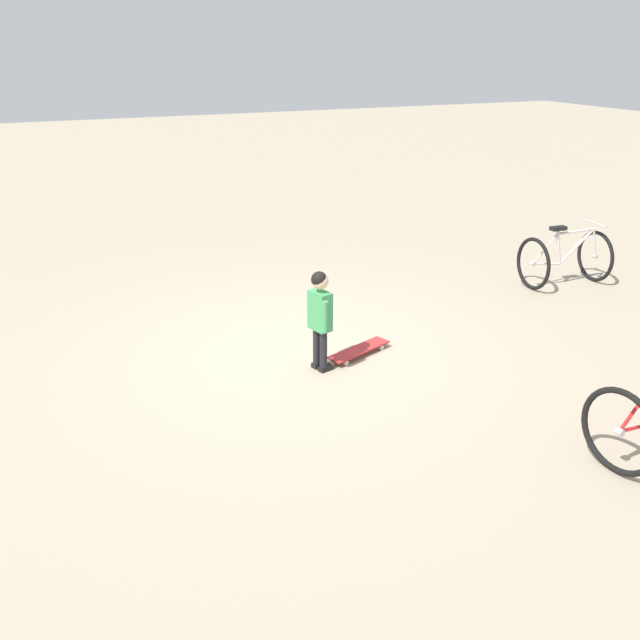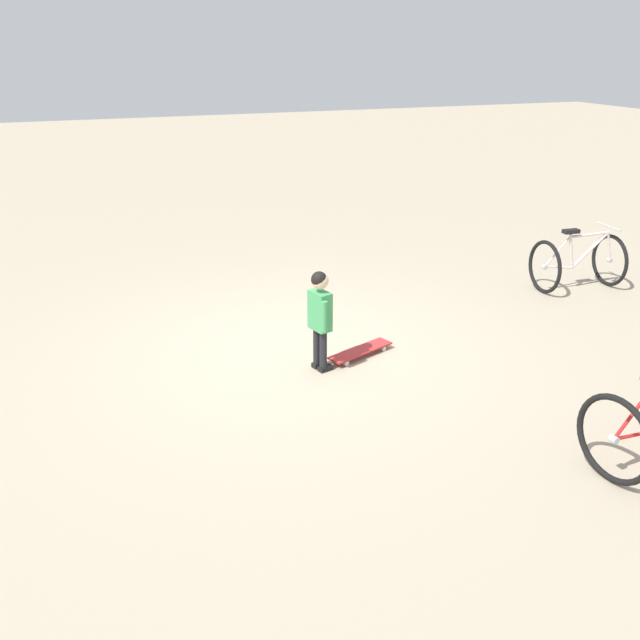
% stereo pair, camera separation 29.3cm
% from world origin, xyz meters
% --- Properties ---
extents(ground_plane, '(50.00, 50.00, 0.00)m').
position_xyz_m(ground_plane, '(0.00, 0.00, 0.00)').
color(ground_plane, tan).
extents(child_person, '(0.40, 0.23, 1.06)m').
position_xyz_m(child_person, '(-0.53, -0.10, 0.66)').
color(child_person, black).
rests_on(child_person, ground).
extents(skateboard, '(0.45, 0.81, 0.07)m').
position_xyz_m(skateboard, '(-0.39, -0.62, 0.06)').
color(skateboard, '#B22D2D').
rests_on(skateboard, ground).
extents(bicycle_near, '(0.79, 1.12, 0.85)m').
position_xyz_m(bicycle_near, '(0.52, -4.21, 0.38)').
color(bicycle_near, black).
rests_on(bicycle_near, ground).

